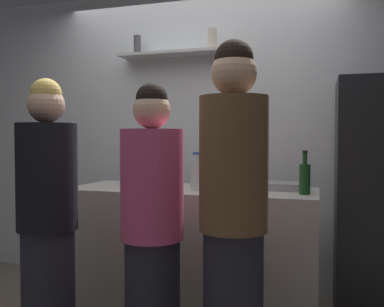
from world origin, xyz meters
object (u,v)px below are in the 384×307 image
(wine_bottle_pale_glass, at_px, (154,169))
(wine_bottle_dark_glass, at_px, (203,170))
(wine_bottle_green_glass, at_px, (305,178))
(person_brown_jacket, at_px, (233,220))
(baking_pan, at_px, (281,186))
(person_blonde, at_px, (48,223))
(person_pink_top, at_px, (152,233))
(water_bottle_plastic, at_px, (197,173))
(wine_bottle_amber_glass, at_px, (133,170))
(utensil_holder, at_px, (147,182))

(wine_bottle_pale_glass, bearing_deg, wine_bottle_dark_glass, 16.18)
(wine_bottle_green_glass, bearing_deg, person_brown_jacket, -113.25)
(baking_pan, bearing_deg, person_blonde, -143.16)
(person_blonde, xyz_separation_m, person_pink_top, (0.63, 0.04, -0.03))
(water_bottle_plastic, bearing_deg, person_blonde, -133.05)
(baking_pan, relative_size, wine_bottle_amber_glass, 1.06)
(wine_bottle_pale_glass, relative_size, person_blonde, 0.20)
(wine_bottle_amber_glass, height_order, wine_bottle_dark_glass, wine_bottle_amber_glass)
(wine_bottle_pale_glass, bearing_deg, water_bottle_plastic, -21.07)
(water_bottle_plastic, bearing_deg, baking_pan, 19.61)
(utensil_holder, xyz_separation_m, wine_bottle_dark_glass, (0.29, 0.38, 0.06))
(baking_pan, relative_size, wine_bottle_green_glass, 1.21)
(wine_bottle_green_glass, xyz_separation_m, wine_bottle_dark_glass, (-0.74, 0.26, 0.01))
(person_pink_top, bearing_deg, person_brown_jacket, -88.97)
(wine_bottle_dark_glass, xyz_separation_m, person_pink_top, (-0.03, -0.93, -0.27))
(person_brown_jacket, bearing_deg, person_pink_top, -92.47)
(wine_bottle_amber_glass, bearing_deg, utensil_holder, -49.41)
(baking_pan, xyz_separation_m, wine_bottle_amber_glass, (-1.10, -0.06, 0.09))
(wine_bottle_amber_glass, bearing_deg, wine_bottle_dark_glass, 11.64)
(person_blonde, distance_m, person_brown_jacket, 1.09)
(wine_bottle_dark_glass, bearing_deg, baking_pan, -5.05)
(baking_pan, relative_size, utensil_holder, 1.57)
(wine_bottle_amber_glass, bearing_deg, baking_pan, 2.97)
(wine_bottle_dark_glass, relative_size, wine_bottle_pale_glass, 0.95)
(wine_bottle_amber_glass, relative_size, person_brown_jacket, 0.18)
(wine_bottle_dark_glass, bearing_deg, wine_bottle_amber_glass, -168.36)
(wine_bottle_dark_glass, height_order, person_blonde, person_blonde)
(person_brown_jacket, bearing_deg, wine_bottle_green_glass, 161.68)
(water_bottle_plastic, bearing_deg, wine_bottle_green_glass, -0.72)
(wine_bottle_dark_glass, xyz_separation_m, person_blonde, (-0.66, -0.98, -0.25))
(person_blonde, bearing_deg, person_brown_jacket, -21.01)
(wine_bottle_dark_glass, height_order, person_brown_jacket, person_brown_jacket)
(wine_bottle_amber_glass, xyz_separation_m, person_brown_jacket, (0.95, -0.88, -0.16))
(person_blonde, bearing_deg, wine_bottle_dark_glass, 35.85)
(utensil_holder, bearing_deg, person_pink_top, -64.44)
(wine_bottle_pale_glass, bearing_deg, wine_bottle_amber_glass, -178.39)
(utensil_holder, bearing_deg, wine_bottle_dark_glass, 52.22)
(wine_bottle_amber_glass, relative_size, water_bottle_plastic, 1.22)
(utensil_holder, distance_m, person_pink_top, 0.65)
(utensil_holder, relative_size, wine_bottle_dark_glass, 0.68)
(utensil_holder, distance_m, water_bottle_plastic, 0.35)
(wine_bottle_amber_glass, bearing_deg, water_bottle_plastic, -14.45)
(utensil_holder, relative_size, person_brown_jacket, 0.12)
(wine_bottle_dark_glass, bearing_deg, wine_bottle_green_glass, -19.12)
(wine_bottle_dark_glass, relative_size, person_blonde, 0.19)
(wine_bottle_amber_glass, distance_m, wine_bottle_pale_glass, 0.17)
(utensil_holder, height_order, wine_bottle_pale_glass, wine_bottle_pale_glass)
(wine_bottle_pale_glass, bearing_deg, wine_bottle_green_glass, -7.99)
(wine_bottle_green_glass, xyz_separation_m, person_pink_top, (-0.77, -0.67, -0.26))
(wine_bottle_amber_glass, xyz_separation_m, person_pink_top, (0.50, -0.82, -0.27))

